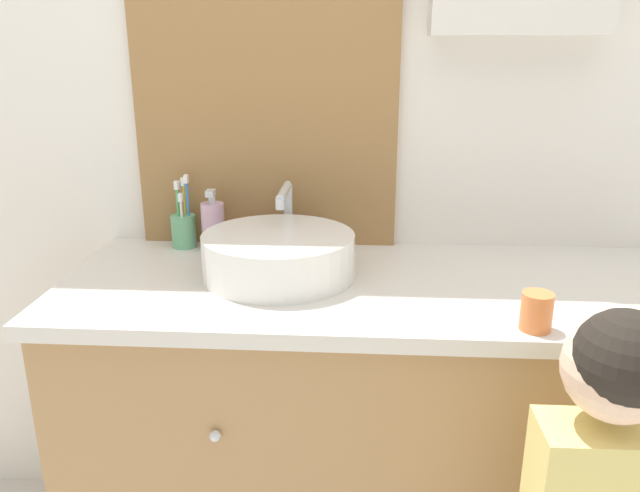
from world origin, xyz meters
TOP-DOWN VIEW (x-y plane):
  - wall_back at (0.00, 0.62)m, footprint 3.20×0.18m
  - vanity_counter at (0.00, 0.30)m, footprint 1.49×0.59m
  - sink_basin at (-0.24, 0.33)m, footprint 0.36×0.42m
  - toothbrush_holder at (-0.52, 0.53)m, footprint 0.07×0.07m
  - soap_dispenser at (-0.44, 0.50)m, footprint 0.06×0.06m
  - drinking_cup at (0.30, 0.06)m, footprint 0.06×0.06m

SIDE VIEW (x-z plane):
  - vanity_counter at x=0.00m, z-range 0.00..0.85m
  - drinking_cup at x=0.30m, z-range 0.85..0.93m
  - toothbrush_holder at x=-0.52m, z-range 0.81..1.01m
  - sink_basin at x=-0.24m, z-range 0.81..1.00m
  - soap_dispenser at x=-0.44m, z-range 0.84..1.01m
  - wall_back at x=0.00m, z-range 0.04..2.54m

